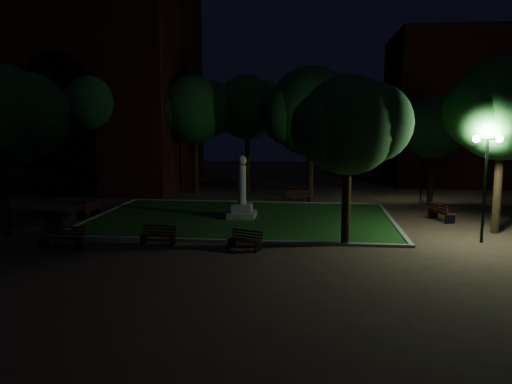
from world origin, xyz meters
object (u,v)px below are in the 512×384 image
(bench_west_near, at_px, (62,239))
(bench_left_side, at_px, (89,210))
(bench_near_right, at_px, (245,241))
(bench_near_left, at_px, (158,236))
(trash_bin, at_px, (55,225))
(monument, at_px, (242,201))
(bench_far_side, at_px, (299,197))
(bicycle, at_px, (90,195))
(bench_right_side, at_px, (440,213))

(bench_west_near, height_order, bench_left_side, bench_west_near)
(bench_left_side, bearing_deg, bench_near_right, 64.42)
(bench_west_near, xyz_separation_m, bench_left_side, (-1.85, 6.40, -0.04))
(bench_near_left, relative_size, trash_bin, 1.53)
(monument, xyz_separation_m, bench_near_left, (-2.61, -5.84, -0.58))
(bench_west_near, distance_m, bench_far_side, 15.31)
(monument, distance_m, bench_west_near, 9.32)
(bench_near_left, height_order, bicycle, bicycle)
(bench_west_near, xyz_separation_m, bench_far_side, (8.90, 12.46, -0.04))
(monument, bearing_deg, bench_west_near, -131.22)
(bench_west_near, bearing_deg, bench_left_side, 106.35)
(bench_near_right, relative_size, bench_right_side, 0.86)
(bench_near_left, xyz_separation_m, bench_right_side, (12.68, 6.45, 0.04))
(bench_near_left, bearing_deg, monument, 71.33)
(bench_right_side, bearing_deg, bench_west_near, 93.68)
(bench_right_side, bearing_deg, bench_far_side, 34.92)
(bench_right_side, relative_size, bicycle, 0.87)
(bench_left_side, height_order, trash_bin, trash_bin)
(bench_left_side, height_order, bench_far_side, bench_left_side)
(bench_left_side, xyz_separation_m, trash_bin, (0.38, -4.23, 0.10))
(trash_bin, bearing_deg, monument, 32.48)
(bench_left_side, relative_size, bicycle, 0.81)
(bicycle, bearing_deg, bench_near_left, -145.36)
(bench_near_right, distance_m, bicycle, 14.99)
(bench_far_side, bearing_deg, monument, 59.22)
(bench_near_right, distance_m, bench_left_side, 10.57)
(monument, height_order, bicycle, monument)
(bench_right_side, bearing_deg, bicycle, 59.06)
(monument, height_order, bench_near_right, monument)
(bench_near_right, xyz_separation_m, trash_bin, (-8.62, 1.31, 0.14))
(bench_right_side, height_order, bicycle, bicycle)
(bench_left_side, xyz_separation_m, bench_far_side, (10.74, 6.07, -0.00))
(monument, relative_size, bench_west_near, 1.92)
(bench_left_side, relative_size, bench_far_side, 1.01)
(bench_near_left, distance_m, trash_bin, 5.09)
(bench_near_left, height_order, bench_far_side, bench_far_side)
(bench_near_left, relative_size, bench_right_side, 0.88)
(monument, height_order, bench_far_side, monument)
(bench_near_right, bearing_deg, bicycle, 159.97)
(monument, distance_m, bench_near_right, 6.26)
(bench_near_right, height_order, trash_bin, trash_bin)
(bench_west_near, bearing_deg, bench_near_right, 7.07)
(bench_near_left, distance_m, bench_near_right, 3.64)
(bench_near_right, bearing_deg, monument, 121.77)
(bench_near_right, distance_m, trash_bin, 8.72)
(bench_near_left, bearing_deg, bench_far_side, 69.98)
(bench_far_side, xyz_separation_m, bicycle, (-12.81, -1.50, 0.12))
(trash_bin, bearing_deg, bench_left_side, 95.13)
(bench_near_left, relative_size, bicycle, 0.77)
(bench_left_side, relative_size, trash_bin, 1.61)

